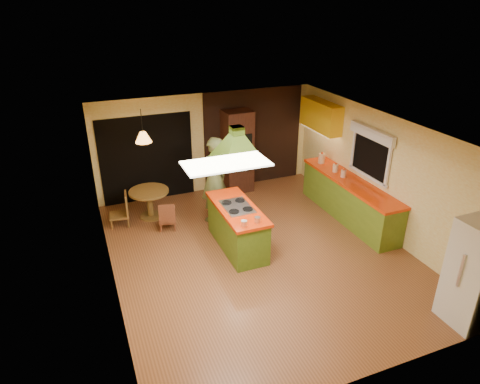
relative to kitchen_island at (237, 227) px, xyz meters
name	(u,v)px	position (x,y,z in m)	size (l,w,h in m)	color
ground	(259,253)	(0.31, -0.39, -0.45)	(6.50, 6.50, 0.00)	brown
room_walls	(261,196)	(0.31, -0.39, 0.80)	(5.50, 6.50, 6.50)	#FFF4B6
ceiling_plane	(262,130)	(0.31, -0.39, 2.05)	(6.50, 6.50, 0.00)	silver
brick_panel	(253,138)	(1.56, 2.84, 0.80)	(2.64, 0.03, 2.50)	#381E14
nook_opening	(147,159)	(-1.19, 2.84, 0.60)	(2.20, 0.03, 2.10)	black
right_counter	(349,199)	(2.76, 0.21, 0.01)	(0.62, 3.05, 0.92)	olive
upper_cabinets	(321,116)	(2.88, 1.81, 1.50)	(0.34, 1.40, 0.70)	yellow
window_right	(371,145)	(3.01, 0.01, 1.32)	(0.12, 1.35, 1.06)	black
fluor_panel	(226,164)	(-0.79, -1.59, 2.03)	(1.20, 0.60, 0.03)	white
kitchen_island	(237,227)	(0.00, 0.00, 0.00)	(0.72, 1.78, 0.91)	#4E6F1B
range_hood	(237,139)	(0.00, 0.00, 1.80)	(0.91, 0.68, 0.78)	#476719
man	(214,180)	(-0.05, 1.24, 0.51)	(0.71, 0.46, 1.93)	#4F572E
refrigerator	(478,273)	(2.55, -3.29, 0.41)	(0.71, 0.67, 1.72)	silver
wall_oven	(237,152)	(1.01, 2.55, 0.59)	(0.71, 0.62, 2.08)	#432015
dining_table	(149,199)	(-1.37, 1.88, 0.01)	(0.88, 0.88, 0.67)	brown
chair_left	(118,210)	(-2.07, 1.78, -0.08)	(0.41, 0.41, 0.75)	brown
chair_near	(168,215)	(-1.12, 1.23, -0.13)	(0.36, 0.36, 0.65)	brown
pendant_lamp	(143,137)	(-1.37, 1.88, 1.45)	(0.35, 0.35, 0.23)	#FF9E3F
canister_large	(322,158)	(2.71, 1.36, 0.58)	(0.16, 0.16, 0.23)	beige
canister_medium	(335,168)	(2.71, 0.76, 0.56)	(0.13, 0.13, 0.18)	beige
canister_small	(344,174)	(2.71, 0.44, 0.55)	(0.12, 0.12, 0.16)	beige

